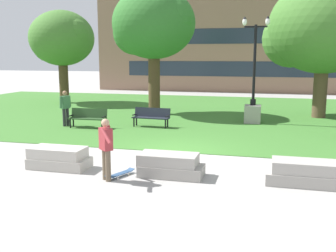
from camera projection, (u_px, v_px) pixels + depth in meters
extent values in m
plane|color=#A3A09B|center=(173.00, 152.00, 13.89)|extent=(140.00, 140.00, 0.00)
cube|color=#3D752D|center=(213.00, 113.00, 23.42)|extent=(40.00, 20.00, 0.02)
cube|color=#B2ADA3|center=(60.00, 163.00, 11.93)|extent=(1.80, 0.90, 0.32)
cube|color=#BBB6AB|center=(58.00, 153.00, 11.89)|extent=(1.66, 0.83, 0.32)
cube|color=#9E9991|center=(172.00, 170.00, 11.14)|extent=(1.80, 0.90, 0.32)
cube|color=#A6A098|center=(168.00, 159.00, 11.11)|extent=(1.66, 0.83, 0.32)
cube|color=#9E9991|center=(300.00, 178.00, 10.43)|extent=(1.80, 0.90, 0.32)
cube|color=#A6A098|center=(304.00, 167.00, 10.36)|extent=(1.66, 0.83, 0.32)
cylinder|color=brown|center=(105.00, 164.00, 10.79)|extent=(0.15, 0.15, 0.86)
cylinder|color=brown|center=(108.00, 166.00, 10.62)|extent=(0.15, 0.15, 0.86)
cube|color=maroon|center=(106.00, 139.00, 10.58)|extent=(0.46, 0.45, 0.60)
cylinder|color=maroon|center=(105.00, 130.00, 10.99)|extent=(0.46, 0.42, 0.37)
cylinder|color=maroon|center=(106.00, 137.00, 10.11)|extent=(0.46, 0.42, 0.37)
sphere|color=tan|center=(105.00, 123.00, 10.50)|extent=(0.22, 0.22, 0.22)
cube|color=#2D4C75|center=(120.00, 174.00, 11.09)|extent=(0.48, 0.82, 0.02)
cube|color=#2D4C75|center=(131.00, 169.00, 11.44)|extent=(0.23, 0.19, 0.06)
cube|color=#2D4C75|center=(109.00, 177.00, 10.73)|extent=(0.23, 0.19, 0.06)
cylinder|color=silver|center=(123.00, 173.00, 11.34)|extent=(0.05, 0.06, 0.06)
cylinder|color=silver|center=(128.00, 174.00, 11.21)|extent=(0.05, 0.06, 0.06)
cylinder|color=silver|center=(112.00, 177.00, 10.99)|extent=(0.05, 0.06, 0.06)
cylinder|color=silver|center=(118.00, 178.00, 10.86)|extent=(0.05, 0.06, 0.06)
cube|color=#1E232D|center=(151.00, 118.00, 18.70)|extent=(1.83, 0.56, 0.05)
cube|color=#1E232D|center=(152.00, 112.00, 18.90)|extent=(1.80, 0.24, 0.46)
cube|color=black|center=(134.00, 115.00, 18.94)|extent=(0.09, 0.40, 0.04)
cube|color=black|center=(167.00, 116.00, 18.42)|extent=(0.09, 0.40, 0.04)
cylinder|color=black|center=(134.00, 122.00, 18.84)|extent=(0.07, 0.07, 0.41)
cylinder|color=black|center=(165.00, 124.00, 18.35)|extent=(0.07, 0.07, 0.41)
cylinder|color=black|center=(136.00, 121.00, 19.14)|extent=(0.07, 0.07, 0.41)
cylinder|color=black|center=(168.00, 123.00, 18.65)|extent=(0.07, 0.07, 0.41)
cube|color=#284723|center=(87.00, 119.00, 18.46)|extent=(1.81, 0.48, 0.05)
cube|color=#284723|center=(89.00, 113.00, 18.66)|extent=(1.80, 0.16, 0.46)
cube|color=black|center=(71.00, 116.00, 18.63)|extent=(0.07, 0.40, 0.04)
cube|color=black|center=(104.00, 117.00, 18.25)|extent=(0.07, 0.40, 0.04)
cylinder|color=black|center=(70.00, 124.00, 18.52)|extent=(0.07, 0.07, 0.41)
cylinder|color=black|center=(102.00, 125.00, 18.16)|extent=(0.07, 0.07, 0.41)
cylinder|color=black|center=(73.00, 122.00, 18.83)|extent=(0.07, 0.07, 0.41)
cylinder|color=black|center=(105.00, 124.00, 18.47)|extent=(0.07, 0.07, 0.41)
cube|color=gray|center=(253.00, 114.00, 19.90)|extent=(0.80, 0.80, 0.90)
cylinder|color=black|center=(253.00, 102.00, 19.80)|extent=(0.28, 0.28, 0.30)
cylinder|color=black|center=(254.00, 66.00, 19.48)|extent=(0.14, 0.14, 3.96)
cube|color=black|center=(256.00, 27.00, 19.15)|extent=(1.10, 0.08, 0.08)
ellipsoid|color=white|center=(245.00, 22.00, 19.24)|extent=(0.22, 0.22, 0.36)
cone|color=black|center=(245.00, 18.00, 19.21)|extent=(0.20, 0.20, 0.13)
ellipsoid|color=white|center=(268.00, 21.00, 18.97)|extent=(0.22, 0.22, 0.36)
cone|color=black|center=(268.00, 17.00, 18.94)|extent=(0.20, 0.20, 0.13)
cylinder|color=brown|center=(320.00, 88.00, 21.49)|extent=(0.73, 0.73, 3.29)
ellipsoid|color=#42752D|center=(324.00, 26.00, 20.92)|extent=(5.89, 5.89, 5.01)
sphere|color=#42752D|center=(291.00, 38.00, 21.98)|extent=(3.24, 3.24, 3.24)
cylinder|color=#4C3823|center=(154.00, 81.00, 22.81)|extent=(0.68, 0.68, 3.88)
ellipsoid|color=#2D6B28|center=(154.00, 23.00, 22.24)|extent=(4.73, 4.73, 4.02)
sphere|color=#2D6B28|center=(135.00, 33.00, 23.10)|extent=(2.60, 2.60, 2.60)
sphere|color=#2D6B28|center=(172.00, 18.00, 21.46)|extent=(2.36, 2.36, 2.36)
cylinder|color=#4C3823|center=(64.00, 80.00, 28.39)|extent=(0.67, 0.67, 3.35)
ellipsoid|color=#42752D|center=(62.00, 38.00, 27.88)|extent=(4.58, 4.58, 3.89)
sphere|color=#42752D|center=(50.00, 45.00, 28.70)|extent=(2.52, 2.52, 2.52)
sphere|color=#42752D|center=(73.00, 34.00, 27.12)|extent=(2.29, 2.29, 2.29)
cylinder|color=#28282D|center=(68.00, 117.00, 19.09)|extent=(0.15, 0.15, 0.86)
cylinder|color=#28282D|center=(64.00, 117.00, 18.93)|extent=(0.15, 0.15, 0.86)
cube|color=#3D7047|center=(65.00, 102.00, 18.88)|extent=(0.37, 0.46, 0.60)
cylinder|color=#3D7047|center=(70.00, 101.00, 19.09)|extent=(0.14, 0.16, 0.56)
cylinder|color=#3D7047|center=(61.00, 102.00, 18.66)|extent=(0.14, 0.16, 0.56)
sphere|color=#9E7051|center=(65.00, 93.00, 18.80)|extent=(0.22, 0.22, 0.22)
cube|color=#8E6B56|center=(229.00, 40.00, 36.56)|extent=(25.85, 1.00, 9.63)
cube|color=#232D3D|center=(227.00, 69.00, 36.53)|extent=(19.39, 0.03, 1.40)
cube|color=#232D3D|center=(228.00, 36.00, 36.01)|extent=(19.39, 0.03, 1.40)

